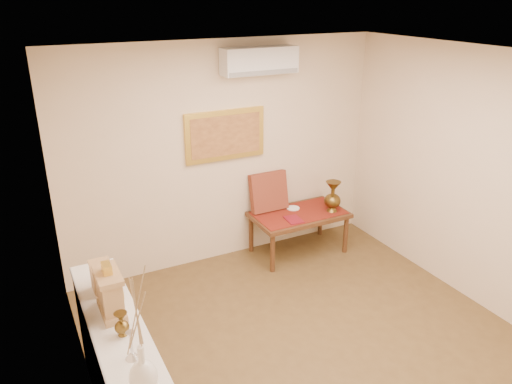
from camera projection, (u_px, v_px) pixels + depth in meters
floor at (325, 358)px, 4.66m from camera, size 4.50×4.50×0.00m
ceiling at (344, 62)px, 3.64m from camera, size 4.50×4.50×0.00m
wall_back at (225, 155)px, 6.01m from camera, size 4.00×0.02×2.70m
wall_left at (85, 289)px, 3.31m from camera, size 0.02×4.50×2.70m
wall_right at (498, 188)px, 4.99m from camera, size 0.02×4.50×2.70m
white_vase at (139, 333)px, 2.76m from camera, size 0.17×0.17×0.89m
candlestick at (131, 345)px, 3.19m from camera, size 0.10×0.10×0.20m
brass_urn_small at (121, 321)px, 3.40m from camera, size 0.10×0.10×0.23m
table_cloth at (299, 213)px, 6.36m from camera, size 1.14×0.59×0.01m
brass_urn_tall at (333, 193)px, 6.32m from camera, size 0.22×0.22×0.48m
plate at (293, 208)px, 6.47m from camera, size 0.17×0.17×0.01m
menu at (294, 220)px, 6.15m from camera, size 0.20×0.27×0.01m
cushion at (269, 192)px, 6.35m from camera, size 0.50×0.20×0.51m
display_ledge at (124, 382)px, 3.70m from camera, size 0.37×2.02×0.98m
mantel_clock at (110, 292)px, 3.62m from camera, size 0.17×0.36×0.41m
wooden_chest at (102, 277)px, 3.91m from camera, size 0.16×0.21×0.24m
low_table at (299, 218)px, 6.38m from camera, size 1.20×0.70×0.55m
painting at (225, 135)px, 5.89m from camera, size 1.00×0.06×0.60m
ac_unit at (260, 61)px, 5.65m from camera, size 0.90×0.25×0.30m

